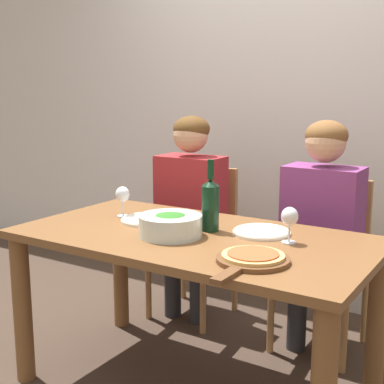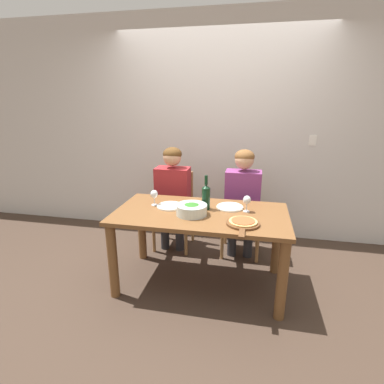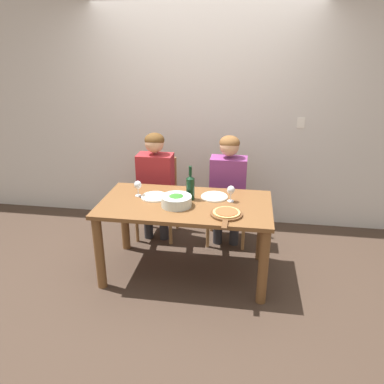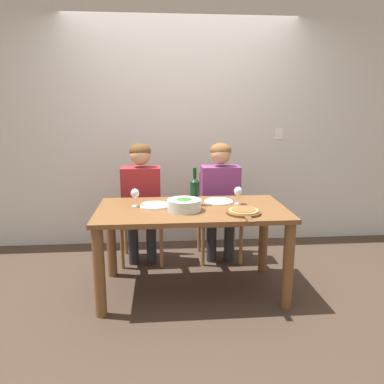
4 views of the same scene
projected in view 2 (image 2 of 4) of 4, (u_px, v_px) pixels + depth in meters
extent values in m
plane|color=#3D2D23|center=(200.00, 282.00, 2.91)|extent=(40.00, 40.00, 0.00)
cube|color=silver|center=(219.00, 130.00, 3.69)|extent=(10.00, 0.05, 2.70)
cube|color=white|center=(313.00, 140.00, 3.48)|extent=(0.08, 0.01, 0.12)
cube|color=brown|center=(201.00, 214.00, 2.70)|extent=(1.55, 0.82, 0.04)
cylinder|color=brown|center=(113.00, 261.00, 2.62)|extent=(0.09, 0.09, 0.70)
cylinder|color=brown|center=(282.00, 280.00, 2.34)|extent=(0.09, 0.09, 0.70)
cylinder|color=brown|center=(142.00, 229.00, 3.28)|extent=(0.09, 0.09, 0.70)
cylinder|color=brown|center=(277.00, 241.00, 3.00)|extent=(0.09, 0.09, 0.70)
cube|color=#9E7042|center=(174.00, 214.00, 3.53)|extent=(0.42, 0.42, 0.04)
cube|color=#9E7042|center=(178.00, 189.00, 3.64)|extent=(0.38, 0.03, 0.45)
cylinder|color=#9E7042|center=(154.00, 236.00, 3.45)|extent=(0.04, 0.04, 0.40)
cylinder|color=#9E7042|center=(186.00, 239.00, 3.38)|extent=(0.04, 0.04, 0.40)
cylinder|color=#9E7042|center=(164.00, 223.00, 3.81)|extent=(0.04, 0.04, 0.40)
cylinder|color=#9E7042|center=(193.00, 226.00, 3.73)|extent=(0.04, 0.04, 0.40)
cube|color=#9E7042|center=(241.00, 219.00, 3.37)|extent=(0.42, 0.42, 0.04)
cube|color=#9E7042|center=(243.00, 193.00, 3.48)|extent=(0.38, 0.03, 0.45)
cylinder|color=#9E7042|center=(222.00, 242.00, 3.30)|extent=(0.04, 0.04, 0.40)
cylinder|color=#9E7042|center=(257.00, 246.00, 3.22)|extent=(0.04, 0.04, 0.40)
cylinder|color=#9E7042|center=(226.00, 228.00, 3.65)|extent=(0.04, 0.04, 0.40)
cylinder|color=#9E7042|center=(257.00, 231.00, 3.58)|extent=(0.04, 0.04, 0.40)
cylinder|color=#28282D|center=(165.00, 231.00, 3.53)|extent=(0.10, 0.10, 0.43)
cylinder|color=#28282D|center=(180.00, 233.00, 3.49)|extent=(0.10, 0.10, 0.43)
cube|color=maroon|center=(173.00, 191.00, 3.42)|extent=(0.38, 0.22, 0.54)
cylinder|color=maroon|center=(150.00, 209.00, 3.28)|extent=(0.07, 0.31, 0.14)
cylinder|color=maroon|center=(185.00, 212.00, 3.20)|extent=(0.07, 0.31, 0.14)
sphere|color=tan|center=(172.00, 157.00, 3.31)|extent=(0.20, 0.20, 0.20)
ellipsoid|color=#563819|center=(172.00, 154.00, 3.31)|extent=(0.21, 0.21, 0.15)
cylinder|color=#28282D|center=(232.00, 237.00, 3.37)|extent=(0.10, 0.10, 0.43)
cylinder|color=#28282D|center=(248.00, 239.00, 3.34)|extent=(0.10, 0.10, 0.43)
cube|color=#7A3370|center=(243.00, 195.00, 3.27)|extent=(0.38, 0.22, 0.54)
cylinder|color=#7A3370|center=(221.00, 214.00, 3.12)|extent=(0.07, 0.31, 0.14)
cylinder|color=#7A3370|center=(261.00, 217.00, 3.04)|extent=(0.07, 0.31, 0.14)
sphere|color=tan|center=(244.00, 160.00, 3.15)|extent=(0.20, 0.20, 0.20)
ellipsoid|color=brown|center=(245.00, 157.00, 3.15)|extent=(0.21, 0.21, 0.15)
cylinder|color=black|center=(206.00, 199.00, 2.74)|extent=(0.08, 0.08, 0.20)
cone|color=black|center=(206.00, 186.00, 2.71)|extent=(0.08, 0.08, 0.03)
cylinder|color=black|center=(206.00, 180.00, 2.69)|extent=(0.03, 0.03, 0.09)
cylinder|color=silver|center=(192.00, 210.00, 2.62)|extent=(0.27, 0.27, 0.09)
ellipsoid|color=#2D6B23|center=(192.00, 209.00, 2.62)|extent=(0.22, 0.22, 0.10)
cylinder|color=silver|center=(170.00, 206.00, 2.82)|extent=(0.25, 0.25, 0.01)
torus|color=silver|center=(170.00, 206.00, 2.82)|extent=(0.25, 0.25, 0.02)
cylinder|color=silver|center=(230.00, 207.00, 2.80)|extent=(0.25, 0.25, 0.01)
torus|color=silver|center=(230.00, 207.00, 2.79)|extent=(0.25, 0.25, 0.02)
cylinder|color=brown|center=(243.00, 223.00, 2.42)|extent=(0.27, 0.27, 0.02)
cube|color=brown|center=(242.00, 234.00, 2.23)|extent=(0.04, 0.14, 0.02)
cylinder|color=tan|center=(243.00, 222.00, 2.42)|extent=(0.23, 0.23, 0.01)
cylinder|color=#AD4C28|center=(243.00, 221.00, 2.42)|extent=(0.19, 0.19, 0.01)
cylinder|color=silver|center=(155.00, 205.00, 2.87)|extent=(0.06, 0.06, 0.01)
cylinder|color=silver|center=(154.00, 201.00, 2.85)|extent=(0.01, 0.01, 0.07)
ellipsoid|color=silver|center=(154.00, 194.00, 2.83)|extent=(0.07, 0.07, 0.08)
ellipsoid|color=maroon|center=(154.00, 195.00, 2.84)|extent=(0.06, 0.06, 0.03)
cylinder|color=silver|center=(246.00, 211.00, 2.70)|extent=(0.06, 0.06, 0.01)
cylinder|color=silver|center=(247.00, 207.00, 2.69)|extent=(0.01, 0.01, 0.07)
ellipsoid|color=silver|center=(247.00, 200.00, 2.67)|extent=(0.07, 0.07, 0.08)
ellipsoid|color=maroon|center=(247.00, 201.00, 2.67)|extent=(0.06, 0.06, 0.03)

